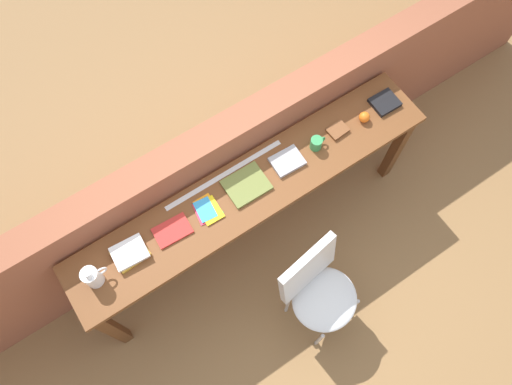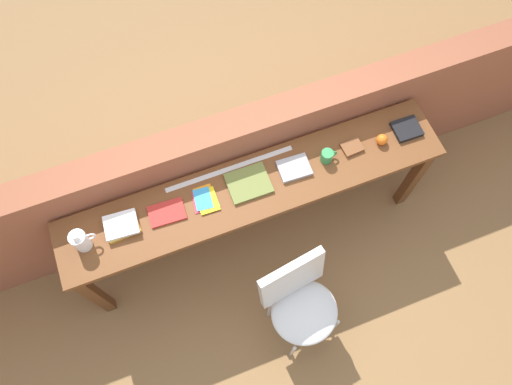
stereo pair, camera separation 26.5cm
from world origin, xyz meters
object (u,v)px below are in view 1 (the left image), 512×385
Objects in this scene: book_open_centre at (246,185)px; book_repair_rightmost at (385,102)px; pitcher_white at (93,277)px; sports_ball_small at (364,117)px; magazine_cycling at (172,231)px; chair_white_moulded at (318,289)px; mug at (316,143)px; book_stack_leftmost at (130,253)px; pamphlet_pile_colourful at (208,210)px; leather_journal_brown at (338,130)px.

book_open_centre is 1.50× the size of book_repair_rightmost.
sports_ball_small is at bearing -0.27° from pitcher_white.
pitcher_white reaches higher than book_repair_rightmost.
magazine_cycling is at bearing -178.89° from book_open_centre.
chair_white_moulded is at bearing -139.98° from sports_ball_small.
sports_ball_small is (0.91, -0.03, 0.03)m from book_open_centre.
pitcher_white is 1.05× the size of book_repair_rightmost.
pitcher_white is 0.52m from magazine_cycling.
book_repair_rightmost is at bearing 0.88° from mug.
magazine_cycling is at bearing 1.87° from pitcher_white.
chair_white_moulded is 1.32m from book_repair_rightmost.
pitcher_white is 1.05m from book_open_centre.
magazine_cycling is (-0.60, 0.73, 0.36)m from chair_white_moulded.
magazine_cycling is 3.05× the size of sports_ball_small.
chair_white_moulded is 4.26× the size of book_stack_leftmost.
pitcher_white is at bearing -178.95° from pamphlet_pile_colourful.
book_repair_rightmost is at bearing 0.24° from book_open_centre.
pamphlet_pile_colourful is at bearing 179.34° from mug.
book_stack_leftmost reaches higher than pamphlet_pile_colourful.
book_open_centre is at bearing 95.37° from chair_white_moulded.
pitcher_white is at bearing -178.25° from book_repair_rightmost.
pamphlet_pile_colourful reaches higher than chair_white_moulded.
pamphlet_pile_colourful is 1.73× the size of mug.
magazine_cycling is (0.51, 0.02, -0.07)m from pitcher_white.
mug is (0.46, 0.72, 0.40)m from chair_white_moulded.
pitcher_white reaches higher than book_open_centre.
mug is (1.57, 0.00, -0.03)m from pitcher_white.
sports_ball_small is at bearing -1.12° from pamphlet_pile_colourful.
mug reaches higher than chair_white_moulded.
pitcher_white is 0.70× the size of book_open_centre.
sports_ball_small is 0.41× the size of book_repair_rightmost.
book_stack_leftmost is at bearing -179.32° from magazine_cycling.
pamphlet_pile_colourful is at bearing 2.38° from magazine_cycling.
book_open_centre is 2.39× the size of mug.
leather_journal_brown is (0.19, 0.01, -0.03)m from mug.
magazine_cycling reaches higher than chair_white_moulded.
book_open_centre is at bearing 3.50° from magazine_cycling.
book_open_centre is 0.53m from mug.
sports_ball_small is (1.95, -0.01, -0.04)m from pitcher_white.
book_stack_leftmost is 1.91m from book_repair_rightmost.
mug is at bearing 177.90° from sports_ball_small.
book_repair_rightmost is (1.64, -0.00, 0.01)m from magazine_cycling.
mug is at bearing 57.53° from chair_white_moulded.
chair_white_moulded is 4.69× the size of pamphlet_pile_colourful.
mug reaches higher than leather_journal_brown.
mug is at bearing 0.17° from pitcher_white.
book_open_centre is (0.53, 0.00, 0.00)m from magazine_cycling.
pamphlet_pile_colourful is 2.64× the size of sports_ball_small.
leather_journal_brown is at bearing 171.96° from sports_ball_small.
book_open_centre is at bearing 1.16° from pitcher_white.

